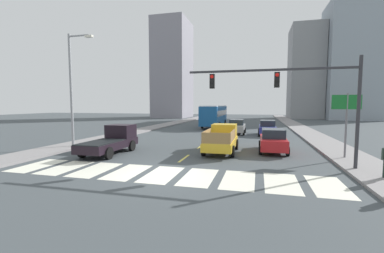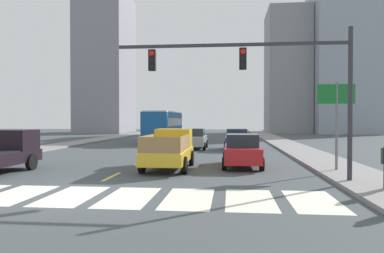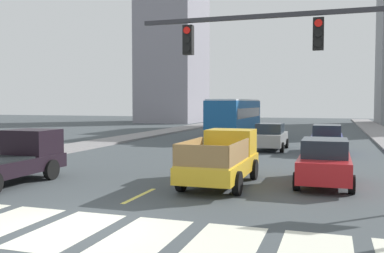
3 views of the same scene
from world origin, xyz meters
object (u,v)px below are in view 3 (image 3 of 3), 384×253
Objects in this scene: pickup_stakebed at (223,158)px; sedan_near_right at (327,139)px; sedan_far at (325,162)px; sedan_mid at (270,137)px; pickup_dark at (12,159)px; city_bus at (235,115)px; traffic_signal_gantry at (364,57)px.

pickup_stakebed reaches higher than sedan_near_right.
sedan_far and sedan_mid have the same top height.
pickup_dark is 16.55m from sedan_mid.
sedan_near_right is at bearing -50.04° from city_bus.
sedan_far is at bearing 14.60° from pickup_dark.
sedan_near_right is (3.59, 11.35, -0.08)m from pickup_stakebed.
sedan_far is 0.48× the size of traffic_signal_gantry.
pickup_stakebed is 1.18× the size of sedan_far.
sedan_far and sedan_near_right have the same top height.
sedan_near_right is at bearing 94.04° from traffic_signal_gantry.
city_bus is at bearing 98.44° from pickup_stakebed.
sedan_mid is 3.58m from sedan_near_right.
traffic_signal_gantry reaches higher than pickup_dark.
pickup_stakebed is at bearing -92.46° from sedan_mid.
traffic_signal_gantry reaches higher than pickup_stakebed.
pickup_stakebed is at bearing -170.02° from sedan_far.
pickup_stakebed is at bearing -78.96° from city_bus.
pickup_stakebed is 0.57× the size of traffic_signal_gantry.
city_bus is (3.58, 22.91, 1.03)m from pickup_dark.
sedan_near_right is 0.48× the size of traffic_signal_gantry.
sedan_far is at bearing -68.77° from city_bus.
city_bus is 2.45× the size of sedan_mid.
traffic_signal_gantry is (4.67, -3.91, 3.27)m from pickup_stakebed.
traffic_signal_gantry is at bearing -88.71° from sedan_near_right.
sedan_far is at bearing 8.52° from pickup_stakebed.
city_bus is at bearing 110.08° from sedan_far.
pickup_dark is at bearing -164.44° from pickup_stakebed.
pickup_stakebed is 1.18× the size of sedan_near_right.
sedan_near_right is at bearing 89.12° from sedan_far.
pickup_stakebed is at bearing 16.83° from pickup_dark.
pickup_dark is 0.57× the size of traffic_signal_gantry.
sedan_near_right is at bearing 69.72° from pickup_stakebed.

